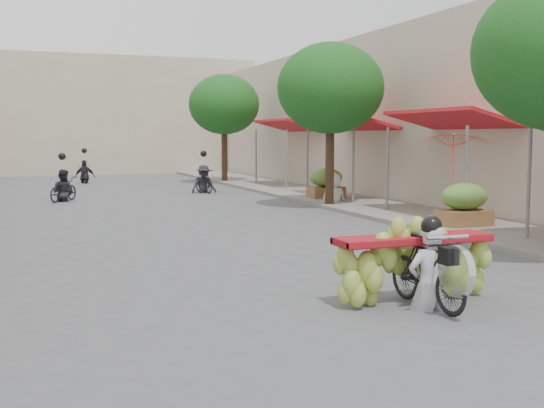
{
  "coord_description": "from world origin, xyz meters",
  "views": [
    {
      "loc": [
        -3.9,
        -5.83,
        2.3
      ],
      "look_at": [
        0.24,
        5.38,
        1.1
      ],
      "focal_mm": 45.0,
      "sensor_mm": 36.0,
      "label": 1
    }
  ],
  "objects": [
    {
      "name": "ground",
      "position": [
        0.0,
        0.0,
        0.0
      ],
      "size": [
        120.0,
        120.0,
        0.0
      ],
      "primitive_type": "plane",
      "color": "#55565A",
      "rests_on": "ground"
    },
    {
      "name": "sidewalk_right",
      "position": [
        7.0,
        15.0,
        0.06
      ],
      "size": [
        4.0,
        60.0,
        0.12
      ],
      "primitive_type": "cube",
      "color": "gray",
      "rests_on": "ground"
    },
    {
      "name": "shophouse_row_right",
      "position": [
        11.99,
        14.0,
        3.0
      ],
      "size": [
        9.77,
        40.0,
        6.0
      ],
      "color": "beige",
      "rests_on": "ground"
    },
    {
      "name": "far_building",
      "position": [
        0.0,
        38.0,
        3.5
      ],
      "size": [
        20.0,
        6.0,
        7.0
      ],
      "primitive_type": "cube",
      "color": "#BEB096",
      "rests_on": "ground"
    },
    {
      "name": "street_tree_mid",
      "position": [
        5.4,
        14.0,
        3.78
      ],
      "size": [
        3.4,
        3.4,
        5.25
      ],
      "color": "#3A2719",
      "rests_on": "ground"
    },
    {
      "name": "street_tree_far",
      "position": [
        5.4,
        26.0,
        3.78
      ],
      "size": [
        3.4,
        3.4,
        5.25
      ],
      "color": "#3A2719",
      "rests_on": "ground"
    },
    {
      "name": "produce_crate_mid",
      "position": [
        6.2,
        8.0,
        0.71
      ],
      "size": [
        1.2,
        0.88,
        1.16
      ],
      "color": "brown",
      "rests_on": "ground"
    },
    {
      "name": "produce_crate_far",
      "position": [
        6.2,
        16.0,
        0.71
      ],
      "size": [
        1.2,
        0.88,
        1.16
      ],
      "color": "brown",
      "rests_on": "ground"
    },
    {
      "name": "banana_motorbike",
      "position": [
        1.15,
        1.99,
        0.7
      ],
      "size": [
        2.26,
        1.83,
        2.1
      ],
      "color": "black",
      "rests_on": "ground"
    },
    {
      "name": "market_umbrella",
      "position": [
        5.98,
        8.16,
        2.43
      ],
      "size": [
        2.05,
        2.05,
        1.66
      ],
      "rotation": [
        0.0,
        0.0,
        -0.13
      ],
      "color": "red",
      "rests_on": "ground"
    },
    {
      "name": "pedestrian",
      "position": [
        5.98,
        14.9,
        1.05
      ],
      "size": [
        0.92,
        0.55,
        1.86
      ],
      "rotation": [
        0.0,
        0.0,
        3.13
      ],
      "color": "silver",
      "rests_on": "ground"
    },
    {
      "name": "bg_motorbike_a",
      "position": [
        -2.53,
        19.04,
        0.76
      ],
      "size": [
        1.33,
        1.57,
        1.95
      ],
      "color": "black",
      "rests_on": "ground"
    },
    {
      "name": "bg_motorbike_b",
      "position": [
        3.0,
        20.76,
        0.85
      ],
      "size": [
        1.13,
        1.74,
        1.95
      ],
      "color": "black",
      "rests_on": "ground"
    },
    {
      "name": "bg_motorbike_c",
      "position": [
        -0.98,
        28.3,
        0.83
      ],
      "size": [
        0.99,
        1.5,
        1.95
      ],
      "color": "black",
      "rests_on": "ground"
    }
  ]
}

